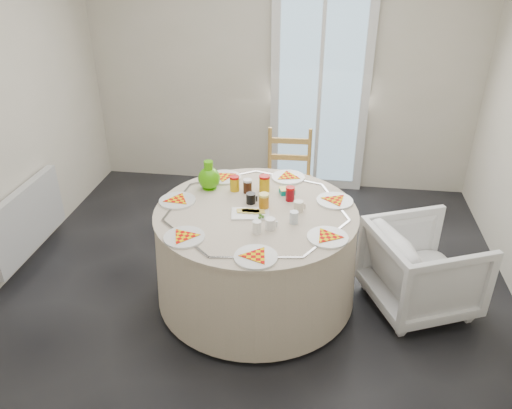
# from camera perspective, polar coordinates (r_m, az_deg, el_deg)

# --- Properties ---
(floor) EXTENTS (4.00, 4.00, 0.00)m
(floor) POSITION_cam_1_polar(r_m,az_deg,el_deg) (3.99, -0.25, -9.82)
(floor) COLOR black
(floor) RESTS_ON ground
(wall_back) EXTENTS (4.00, 0.02, 2.60)m
(wall_back) POSITION_cam_1_polar(r_m,az_deg,el_deg) (5.25, 2.96, 15.56)
(wall_back) COLOR #BCB5A3
(wall_back) RESTS_ON floor
(glass_door) EXTENTS (1.00, 0.08, 2.10)m
(glass_door) POSITION_cam_1_polar(r_m,az_deg,el_deg) (5.24, 7.30, 12.54)
(glass_door) COLOR silver
(glass_door) RESTS_ON floor
(radiator) EXTENTS (0.07, 1.00, 0.55)m
(radiator) POSITION_cam_1_polar(r_m,az_deg,el_deg) (4.58, -24.67, -1.54)
(radiator) COLOR silver
(radiator) RESTS_ON floor
(table) EXTENTS (1.49, 1.49, 0.75)m
(table) POSITION_cam_1_polar(r_m,az_deg,el_deg) (3.73, 0.00, -5.75)
(table) COLOR beige
(table) RESTS_ON floor
(wooden_chair) EXTENTS (0.44, 0.42, 0.95)m
(wooden_chair) POSITION_cam_1_polar(r_m,az_deg,el_deg) (4.56, 3.64, 2.38)
(wooden_chair) COLOR tan
(wooden_chair) RESTS_ON floor
(armchair) EXTENTS (0.88, 0.90, 0.72)m
(armchair) POSITION_cam_1_polar(r_m,az_deg,el_deg) (3.83, 18.62, -6.14)
(armchair) COLOR white
(armchair) RESTS_ON floor
(place_settings) EXTENTS (1.66, 1.66, 0.03)m
(place_settings) POSITION_cam_1_polar(r_m,az_deg,el_deg) (3.52, 0.00, -0.43)
(place_settings) COLOR white
(place_settings) RESTS_ON table
(jar_cluster) EXTENTS (0.54, 0.36, 0.14)m
(jar_cluster) POSITION_cam_1_polar(r_m,az_deg,el_deg) (3.71, 0.52, 2.01)
(jar_cluster) COLOR #9D7616
(jar_cluster) RESTS_ON table
(butter_tub) EXTENTS (0.13, 0.12, 0.05)m
(butter_tub) POSITION_cam_1_polar(r_m,az_deg,el_deg) (3.76, 3.57, 1.73)
(butter_tub) COLOR #008677
(butter_tub) RESTS_ON table
(green_pitcher) EXTENTS (0.19, 0.19, 0.22)m
(green_pitcher) POSITION_cam_1_polar(r_m,az_deg,el_deg) (3.81, -5.41, 3.46)
(green_pitcher) COLOR #40A407
(green_pitcher) RESTS_ON table
(cheese_platter) EXTENTS (0.29, 0.21, 0.03)m
(cheese_platter) POSITION_cam_1_polar(r_m,az_deg,el_deg) (3.47, -0.65, -0.85)
(cheese_platter) COLOR white
(cheese_platter) RESTS_ON table
(mugs_glasses) EXTENTS (0.57, 0.57, 0.09)m
(mugs_glasses) POSITION_cam_1_polar(r_m,az_deg,el_deg) (3.48, 2.04, -0.11)
(mugs_glasses) COLOR #9D9D9D
(mugs_glasses) RESTS_ON table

